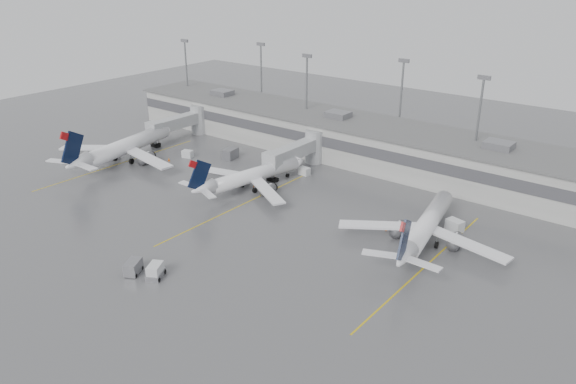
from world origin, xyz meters
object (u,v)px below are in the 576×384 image
Objects in this scene: jet_far_left at (124,147)px; jet_mid_right at (425,226)px; baggage_tug at (155,272)px; jet_mid_left at (250,176)px.

jet_mid_right is (66.96, 4.74, -0.39)m from jet_far_left.
baggage_tug is (-24.64, -31.60, -2.18)m from jet_mid_right.
jet_mid_left is at bearing 169.61° from jet_mid_right.
jet_far_left is 1.21× the size of jet_mid_left.
jet_far_left is 9.17× the size of baggage_tug.
jet_mid_left is 7.56× the size of baggage_tug.
jet_mid_right is at bearing 10.04° from jet_mid_left.
jet_mid_left is at bearing 80.27° from baggage_tug.
jet_far_left is 50.19m from baggage_tug.
jet_mid_right is at bearing -7.13° from jet_far_left.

